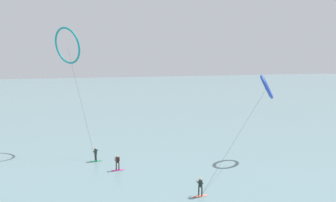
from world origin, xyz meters
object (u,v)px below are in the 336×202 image
(surfer_emerald, at_px, (96,155))
(kite_teal, at_px, (67,46))
(surfer_coral, at_px, (200,188))
(kite_cobalt, at_px, (267,87))
(surfer_magenta, at_px, (118,164))

(surfer_emerald, bearing_deg, kite_teal, -0.77)
(surfer_coral, bearing_deg, kite_teal, 158.63)
(surfer_emerald, height_order, kite_teal, kite_teal)
(surfer_emerald, xyz_separation_m, kite_cobalt, (20.00, -4.49, 7.95))
(surfer_emerald, height_order, surfer_coral, same)
(surfer_coral, bearing_deg, surfer_emerald, 162.67)
(kite_cobalt, bearing_deg, kite_teal, 98.41)
(surfer_emerald, height_order, kite_cobalt, kite_cobalt)
(surfer_magenta, height_order, kite_teal, kite_teal)
(kite_teal, bearing_deg, kite_cobalt, -154.77)
(surfer_emerald, relative_size, kite_cobalt, 0.13)
(surfer_magenta, relative_size, kite_cobalt, 0.13)
(surfer_coral, height_order, kite_cobalt, kite_cobalt)
(kite_teal, bearing_deg, surfer_magenta, 165.95)
(surfer_emerald, bearing_deg, surfer_coral, -168.76)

